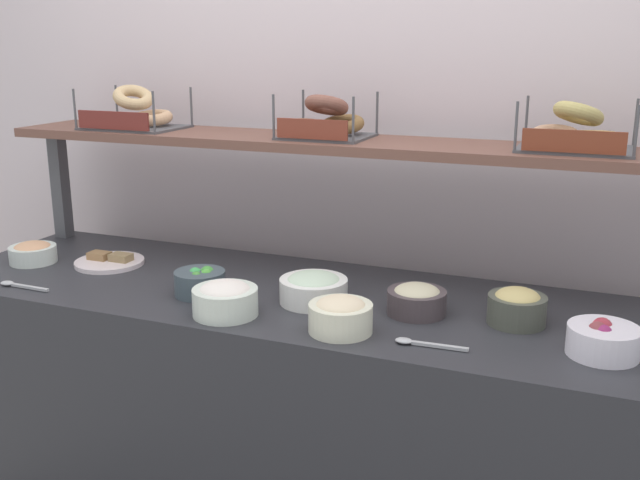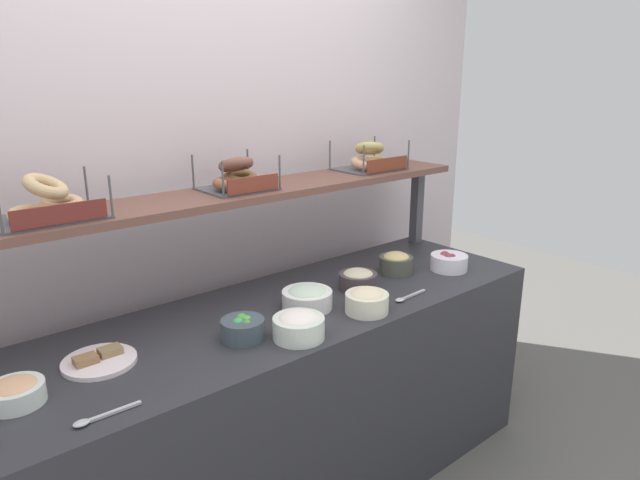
# 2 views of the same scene
# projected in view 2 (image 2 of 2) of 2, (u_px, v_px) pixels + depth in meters

# --- Properties ---
(back_wall) EXTENTS (3.50, 0.06, 2.40)m
(back_wall) POSITION_uv_depth(u_px,v_px,m) (208.00, 198.00, 2.50)
(back_wall) COLOR silver
(back_wall) RESTS_ON ground_plane
(deli_counter) EXTENTS (2.30, 0.70, 0.85)m
(deli_counter) POSITION_uv_depth(u_px,v_px,m) (285.00, 405.00, 2.32)
(deli_counter) COLOR #2D2D33
(deli_counter) RESTS_ON ground_plane
(shelf_riser_right) EXTENTS (0.05, 0.05, 0.40)m
(shelf_riser_right) POSITION_uv_depth(u_px,v_px,m) (417.00, 206.00, 3.01)
(shelf_riser_right) COLOR #4C4C51
(shelf_riser_right) RESTS_ON deli_counter
(upper_shelf) EXTENTS (2.26, 0.32, 0.03)m
(upper_shelf) POSITION_uv_depth(u_px,v_px,m) (241.00, 193.00, 2.27)
(upper_shelf) COLOR brown
(upper_shelf) RESTS_ON shelf_riser_left
(bowl_veggie_mix) EXTENTS (0.15, 0.15, 0.08)m
(bowl_veggie_mix) POSITION_uv_depth(u_px,v_px,m) (243.00, 328.00, 1.94)
(bowl_veggie_mix) COLOR #404E56
(bowl_veggie_mix) RESTS_ON deli_counter
(bowl_beet_salad) EXTENTS (0.17, 0.17, 0.09)m
(bowl_beet_salad) POSITION_uv_depth(u_px,v_px,m) (449.00, 262.00, 2.62)
(bowl_beet_salad) COLOR white
(bowl_beet_salad) RESTS_ON deli_counter
(bowl_tuna_salad) EXTENTS (0.16, 0.16, 0.08)m
(bowl_tuna_salad) POSITION_uv_depth(u_px,v_px,m) (358.00, 279.00, 2.40)
(bowl_tuna_salad) COLOR #463B3F
(bowl_tuna_salad) RESTS_ON deli_counter
(bowl_hummus) EXTENTS (0.15, 0.15, 0.10)m
(bowl_hummus) POSITION_uv_depth(u_px,v_px,m) (397.00, 263.00, 2.57)
(bowl_hummus) COLOR #4B4E43
(bowl_hummus) RESTS_ON deli_counter
(bowl_cream_cheese) EXTENTS (0.18, 0.18, 0.10)m
(bowl_cream_cheese) POSITION_uv_depth(u_px,v_px,m) (299.00, 325.00, 1.94)
(bowl_cream_cheese) COLOR silver
(bowl_cream_cheese) RESTS_ON deli_counter
(bowl_lox_spread) EXTENTS (0.16, 0.16, 0.07)m
(bowl_lox_spread) POSITION_uv_depth(u_px,v_px,m) (15.00, 392.00, 1.56)
(bowl_lox_spread) COLOR silver
(bowl_lox_spread) RESTS_ON deli_counter
(bowl_scallion_spread) EXTENTS (0.20, 0.20, 0.09)m
(bowl_scallion_spread) POSITION_uv_depth(u_px,v_px,m) (307.00, 297.00, 2.19)
(bowl_scallion_spread) COLOR white
(bowl_scallion_spread) RESTS_ON deli_counter
(bowl_potato_salad) EXTENTS (0.17, 0.17, 0.10)m
(bowl_potato_salad) POSITION_uv_depth(u_px,v_px,m) (367.00, 301.00, 2.15)
(bowl_potato_salad) COLOR #EAE8CA
(bowl_potato_salad) RESTS_ON deli_counter
(serving_plate_white) EXTENTS (0.23, 0.23, 0.04)m
(serving_plate_white) POSITION_uv_depth(u_px,v_px,m) (99.00, 360.00, 1.78)
(serving_plate_white) COLOR white
(serving_plate_white) RESTS_ON deli_counter
(serving_spoon_near_plate) EXTENTS (0.18, 0.03, 0.01)m
(serving_spoon_near_plate) POSITION_uv_depth(u_px,v_px,m) (406.00, 297.00, 2.29)
(serving_spoon_near_plate) COLOR #B7B7BC
(serving_spoon_near_plate) RESTS_ON deli_counter
(serving_spoon_by_edge) EXTENTS (0.18, 0.03, 0.01)m
(serving_spoon_by_edge) POSITION_uv_depth(u_px,v_px,m) (97.00, 418.00, 1.49)
(serving_spoon_by_edge) COLOR #B7B7BC
(serving_spoon_by_edge) RESTS_ON deli_counter
(bagel_basket_plain) EXTENTS (0.33, 0.24, 0.16)m
(bagel_basket_plain) POSITION_uv_depth(u_px,v_px,m) (48.00, 205.00, 1.80)
(bagel_basket_plain) COLOR #4C4C51
(bagel_basket_plain) RESTS_ON upper_shelf
(bagel_basket_cinnamon_raisin) EXTENTS (0.27, 0.25, 0.14)m
(bagel_basket_cinnamon_raisin) POSITION_uv_depth(u_px,v_px,m) (237.00, 178.00, 2.25)
(bagel_basket_cinnamon_raisin) COLOR #4C4C51
(bagel_basket_cinnamon_raisin) RESTS_ON upper_shelf
(bagel_basket_sesame) EXTENTS (0.31, 0.24, 0.15)m
(bagel_basket_sesame) POSITION_uv_depth(u_px,v_px,m) (369.00, 160.00, 2.72)
(bagel_basket_sesame) COLOR #4C4C51
(bagel_basket_sesame) RESTS_ON upper_shelf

